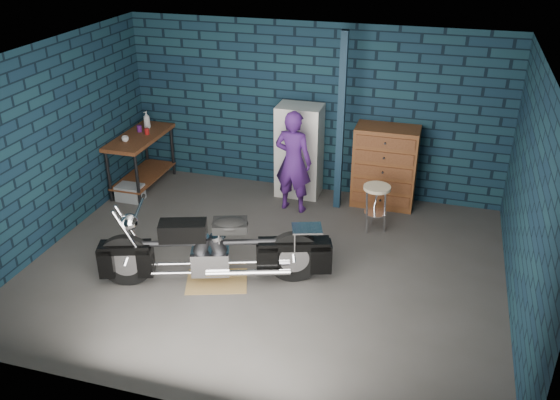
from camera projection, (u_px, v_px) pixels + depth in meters
The scene contains 15 objects.
ground at pixel (266, 266), 7.74m from camera, with size 6.00×6.00×0.00m, color #44413F.
room_walls at pixel (278, 114), 7.36m from camera, with size 6.02×5.01×2.71m.
support_post at pixel (341, 124), 8.67m from camera, with size 0.10×0.10×2.70m, color #112638.
workbench at pixel (142, 162), 9.71m from camera, with size 0.60×1.40×0.91m, color brown.
drip_mat at pixel (217, 281), 7.42m from camera, with size 0.75×0.56×0.01m, color olive.
motorcycle at pixel (215, 245), 7.18m from camera, with size 2.42×0.66×1.07m, color black, non-canonical shape.
person at pixel (293, 162), 8.84m from camera, with size 0.58×0.38×1.58m, color #471D6E.
storage_bin at pixel (130, 193), 9.42m from camera, with size 0.40×0.29×0.25m, color gray.
locker at pixel (299, 151), 9.35m from camera, with size 0.69×0.49×1.48m, color silver.
tool_chest at pixel (385, 167), 9.06m from camera, with size 0.95×0.53×1.27m, color brown.
shop_stool at pixel (376, 208), 8.44m from camera, with size 0.38×0.38×0.70m, color beige, non-canonical shape.
cup_a at pixel (125, 139), 9.24m from camera, with size 0.11×0.11×0.09m, color beige.
mug_purple at pixel (139, 129), 9.64m from camera, with size 0.08×0.08×0.10m, color #541966.
mug_red at pixel (147, 131), 9.53m from camera, with size 0.07×0.07×0.10m, color maroon.
bottle at pixel (147, 120), 9.76m from camera, with size 0.11×0.11×0.29m, color gray.
Camera 1 is at (2.01, -6.22, 4.24)m, focal length 38.00 mm.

